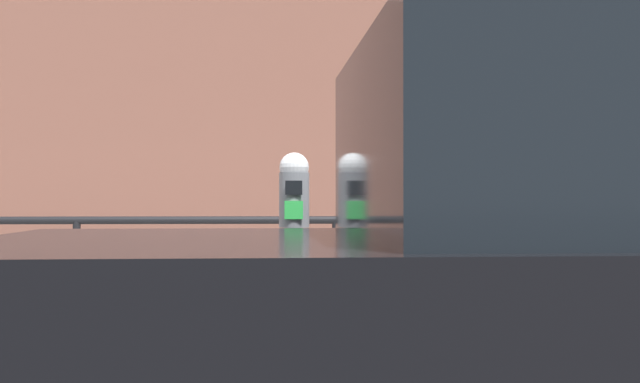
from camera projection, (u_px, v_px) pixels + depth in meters
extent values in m
cylinder|color=slate|center=(294.00, 325.00, 4.06)|extent=(0.07, 0.07, 0.98)
cylinder|color=slate|center=(294.00, 200.00, 4.07)|extent=(0.15, 0.15, 0.27)
sphere|color=silver|center=(294.00, 167.00, 4.07)|extent=(0.15, 0.15, 0.15)
cube|color=black|center=(294.00, 188.00, 3.99)|extent=(0.08, 0.01, 0.07)
cube|color=green|center=(294.00, 210.00, 3.99)|extent=(0.09, 0.01, 0.09)
cylinder|color=#1E233F|center=(416.00, 335.00, 4.27)|extent=(0.15, 0.15, 0.82)
cylinder|color=#1E233F|center=(379.00, 336.00, 4.23)|extent=(0.15, 0.15, 0.82)
cube|color=gray|center=(397.00, 199.00, 4.26)|extent=(0.45, 0.28, 0.61)
sphere|color=beige|center=(397.00, 120.00, 4.26)|extent=(0.22, 0.22, 0.22)
cylinder|color=gray|center=(444.00, 196.00, 4.31)|extent=(0.09, 0.09, 0.58)
cylinder|color=gray|center=(356.00, 183.00, 4.08)|extent=(0.14, 0.38, 0.54)
cylinder|color=black|center=(336.00, 220.00, 6.36)|extent=(24.00, 0.06, 0.06)
cylinder|color=black|center=(336.00, 275.00, 6.36)|extent=(24.00, 0.05, 0.05)
cylinder|color=black|center=(77.00, 283.00, 6.25)|extent=(0.06, 0.06, 0.96)
cylinder|color=black|center=(336.00, 281.00, 6.36)|extent=(0.06, 0.06, 0.96)
cylinder|color=black|center=(586.00, 280.00, 6.47)|extent=(0.06, 0.06, 0.96)
cube|color=brown|center=(321.00, 134.00, 8.50)|extent=(32.00, 0.50, 3.85)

